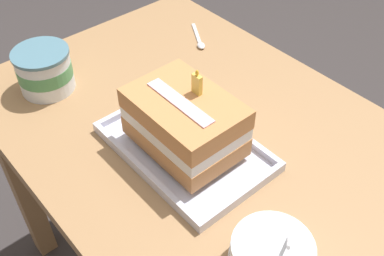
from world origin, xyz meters
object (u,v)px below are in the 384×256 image
serving_spoon_near_tray (200,42)px  birthday_cake (185,122)px  ice_cream_tub (44,70)px  foil_tray (185,148)px

serving_spoon_near_tray → birthday_cake: bearing=-45.8°
birthday_cake → ice_cream_tub: 0.41m
foil_tray → serving_spoon_near_tray: size_ratio=2.81×
foil_tray → ice_cream_tub: (-0.39, -0.12, 0.05)m
foil_tray → birthday_cake: size_ratio=1.56×
foil_tray → birthday_cake: bearing=90.0°
foil_tray → birthday_cake: 0.08m
birthday_cake → ice_cream_tub: size_ratio=1.69×
foil_tray → serving_spoon_near_tray: (-0.29, 0.30, -0.00)m
foil_tray → ice_cream_tub: bearing=-163.1°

